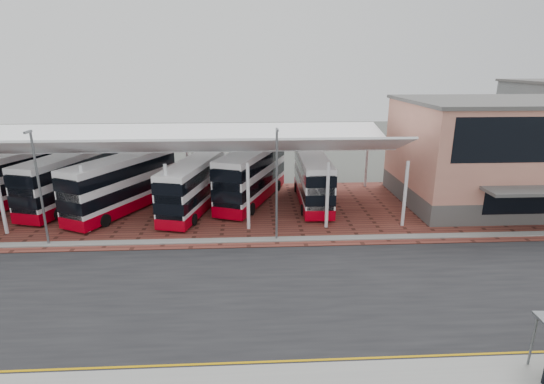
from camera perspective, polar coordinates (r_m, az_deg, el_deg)
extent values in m
plane|color=#474944|center=(25.03, -3.12, -12.29)|extent=(140.00, 140.00, 0.00)
cube|color=black|center=(24.16, -3.11, -13.43)|extent=(120.00, 14.00, 0.02)
cube|color=brown|center=(36.97, -0.06, -2.30)|extent=(72.00, 16.00, 0.06)
cube|color=gray|center=(30.57, -3.15, -6.50)|extent=(120.00, 0.80, 0.14)
cube|color=#C48D04|center=(19.21, -3.07, -22.47)|extent=(120.00, 0.12, 0.01)
cube|color=#C48D04|center=(19.45, -3.07, -21.91)|extent=(120.00, 0.12, 0.01)
cylinder|color=white|center=(48.90, -32.65, 2.54)|extent=(0.26, 0.26, 4.60)
cylinder|color=white|center=(36.64, -32.65, -1.02)|extent=(0.26, 0.26, 5.20)
cylinder|color=white|center=(46.23, -26.17, 2.80)|extent=(0.26, 0.26, 4.60)
cylinder|color=white|center=(34.07, -23.85, -0.94)|extent=(0.26, 0.26, 5.20)
cylinder|color=white|center=(44.22, -18.99, 3.06)|extent=(0.26, 0.26, 4.60)
cylinder|color=white|center=(32.42, -13.89, -0.82)|extent=(0.26, 0.26, 5.20)
cylinder|color=white|center=(42.96, -11.27, 3.27)|extent=(0.26, 0.26, 4.60)
cylinder|color=white|center=(31.84, -3.23, -0.66)|extent=(0.26, 0.26, 5.20)
cylinder|color=white|center=(42.52, -3.23, 3.43)|extent=(0.26, 0.26, 4.60)
cylinder|color=white|center=(32.37, 7.45, -0.48)|extent=(0.26, 0.26, 5.20)
cylinder|color=white|center=(42.92, 4.82, 3.53)|extent=(0.26, 0.26, 4.60)
cylinder|color=white|center=(33.97, 17.45, -0.30)|extent=(0.26, 0.26, 5.20)
cylinder|color=white|center=(44.14, 12.57, 3.55)|extent=(0.26, 0.26, 4.60)
cube|color=white|center=(33.68, -13.65, 6.01)|extent=(37.00, 4.95, 1.95)
cube|color=white|center=(39.15, -12.20, 7.28)|extent=(37.00, 7.12, 1.43)
cube|color=#555351|center=(44.00, 28.32, -0.04)|extent=(18.00, 12.00, 1.80)
cube|color=tan|center=(43.06, 29.16, 5.70)|extent=(18.00, 12.00, 7.20)
cube|color=#555351|center=(42.63, 29.88, 10.56)|extent=(18.40, 12.40, 0.30)
cylinder|color=slate|center=(32.56, -28.74, 0.19)|extent=(0.16, 0.16, 8.00)
cube|color=slate|center=(31.52, -29.99, 7.01)|extent=(0.15, 0.90, 0.15)
cylinder|color=slate|center=(29.38, 0.63, 0.71)|extent=(0.16, 0.16, 8.00)
cube|color=slate|center=(28.23, 0.70, 8.35)|extent=(0.15, 0.90, 0.15)
cylinder|color=black|center=(46.56, -30.71, 0.03)|extent=(0.62, 1.05, 1.02)
cylinder|color=black|center=(44.74, -28.51, -0.25)|extent=(0.62, 1.05, 1.02)
cube|color=white|center=(41.22, -25.45, 1.64)|extent=(5.55, 11.45, 4.37)
cube|color=#AC0011|center=(41.68, -25.14, -0.72)|extent=(5.60, 11.50, 0.92)
cube|color=black|center=(41.33, -25.37, 1.03)|extent=(5.60, 11.50, 0.97)
cube|color=black|center=(40.96, -25.65, 3.22)|extent=(5.60, 11.50, 0.97)
cube|color=black|center=(37.26, -30.58, -0.75)|extent=(2.23, 0.73, 3.66)
cylinder|color=black|center=(39.97, -29.64, -2.30)|extent=(0.56, 1.06, 1.02)
cylinder|color=black|center=(38.32, -26.82, -2.64)|extent=(0.56, 1.06, 1.02)
cylinder|color=black|center=(45.19, -23.67, 0.55)|extent=(0.56, 1.06, 1.02)
cylinder|color=black|center=(43.74, -20.98, 0.35)|extent=(0.56, 1.06, 1.02)
cube|color=white|center=(37.97, -19.45, 1.15)|extent=(7.32, 11.20, 4.40)
cube|color=#AC0011|center=(38.46, -19.19, -1.41)|extent=(7.37, 11.25, 0.92)
cube|color=black|center=(38.09, -19.38, 0.49)|extent=(7.37, 11.25, 0.97)
cube|color=black|center=(37.68, -19.63, 2.87)|extent=(7.37, 11.25, 0.97)
cube|color=black|center=(34.33, -25.66, -1.38)|extent=(2.10, 1.12, 3.68)
cylinder|color=black|center=(37.03, -24.35, -2.96)|extent=(0.71, 1.04, 1.02)
cylinder|color=black|center=(35.24, -21.52, -3.59)|extent=(0.71, 1.04, 1.02)
cylinder|color=black|center=(41.87, -17.20, 0.02)|extent=(0.71, 1.04, 1.02)
cylinder|color=black|center=(40.30, -14.42, -0.40)|extent=(0.71, 1.04, 1.02)
cube|color=white|center=(36.45, -10.51, 0.93)|extent=(4.77, 10.70, 4.08)
cube|color=#AC0011|center=(36.94, -10.38, -1.55)|extent=(4.81, 10.74, 0.85)
cube|color=black|center=(36.57, -10.48, 0.29)|extent=(4.81, 10.74, 0.90)
cube|color=black|center=(36.17, -10.61, 2.59)|extent=(4.81, 10.74, 0.90)
cube|color=black|center=(31.94, -13.77, -1.76)|extent=(2.10, 0.60, 3.41)
cylinder|color=black|center=(34.54, -14.15, -3.36)|extent=(0.48, 0.98, 0.95)
cylinder|color=black|center=(33.64, -10.46, -3.67)|extent=(0.48, 0.98, 0.95)
cylinder|color=black|center=(40.36, -10.28, -0.16)|extent=(0.48, 0.98, 0.95)
cylinder|color=black|center=(39.60, -7.07, -0.35)|extent=(0.48, 0.98, 0.95)
cube|color=white|center=(38.50, -2.70, 2.44)|extent=(6.61, 11.74, 4.52)
cube|color=#AC0011|center=(39.00, -2.66, -0.18)|extent=(6.67, 11.80, 0.95)
cube|color=black|center=(38.62, -2.69, 1.76)|extent=(6.67, 11.80, 1.00)
cube|color=black|center=(38.21, -2.73, 4.19)|extent=(6.67, 11.80, 1.00)
cube|color=black|center=(33.43, -6.15, -0.09)|extent=(2.25, 0.95, 3.79)
cylinder|color=black|center=(36.28, -6.66, -1.87)|extent=(0.65, 1.09, 1.05)
cylinder|color=black|center=(35.31, -2.77, -2.30)|extent=(0.65, 1.09, 1.05)
cylinder|color=black|center=(42.81, -2.57, 1.17)|extent=(0.65, 1.09, 1.05)
cylinder|color=black|center=(41.99, 0.79, 0.87)|extent=(0.65, 1.09, 1.05)
cube|color=white|center=(38.08, 5.50, 1.83)|extent=(2.62, 10.51, 4.09)
cube|color=#AC0011|center=(38.54, 5.43, -0.55)|extent=(2.66, 10.54, 0.86)
cube|color=black|center=(38.19, 5.48, 1.21)|extent=(2.66, 10.54, 0.90)
cube|color=black|center=(37.81, 5.55, 3.43)|extent=(2.66, 10.54, 0.90)
cube|color=black|center=(33.18, 6.59, -0.66)|extent=(2.14, 0.15, 3.42)
cylinder|color=black|center=(35.30, 4.17, -2.42)|extent=(0.29, 0.96, 0.95)
cylinder|color=black|center=(35.62, 7.97, -2.37)|extent=(0.29, 0.96, 0.95)
cylinder|color=black|center=(41.64, 3.25, 0.63)|extent=(0.29, 0.96, 0.95)
cylinder|color=black|center=(41.91, 6.48, 0.65)|extent=(0.29, 0.96, 0.95)
cylinder|color=slate|center=(21.34, 31.65, -16.57)|extent=(0.10, 0.10, 2.36)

